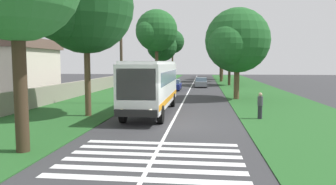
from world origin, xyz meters
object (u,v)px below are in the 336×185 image
(roadside_tree_left_0, at_px, (84,8))
(roadside_tree_right_2, at_px, (236,42))
(roadside_tree_left_2, at_px, (162,48))
(coach_bus, at_px, (152,83))
(trailing_car_1, at_px, (201,83))
(roadside_tree_right_1, at_px, (222,52))
(roadside_tree_right_0, at_px, (229,49))
(roadside_tree_left_1, at_px, (156,32))
(roadside_building, at_px, (10,68))
(utility_pole, at_px, (121,57))
(roadside_tree_left_3, at_px, (172,42))
(pedestrian, at_px, (260,105))
(roadside_tree_right_3, at_px, (221,52))
(trailing_car_0, at_px, (174,85))
(roadside_tree_right_4, at_px, (221,46))

(roadside_tree_left_0, relative_size, roadside_tree_right_2, 1.18)
(roadside_tree_left_2, bearing_deg, coach_bus, -173.49)
(trailing_car_1, bearing_deg, roadside_tree_right_1, -10.51)
(roadside_tree_right_0, bearing_deg, roadside_tree_left_1, 87.20)
(roadside_tree_right_2, bearing_deg, roadside_building, 93.96)
(trailing_car_1, xyz_separation_m, utility_pole, (-20.06, 6.83, 3.48))
(roadside_building, bearing_deg, roadside_tree_left_3, -16.91)
(roadside_tree_left_0, xyz_separation_m, roadside_tree_right_1, (49.09, -11.70, -1.23))
(roadside_tree_right_1, bearing_deg, trailing_car_1, 169.49)
(roadside_tree_left_2, xyz_separation_m, utility_pole, (-31.10, -0.57, -2.24))
(roadside_tree_left_2, relative_size, roadside_building, 0.94)
(roadside_tree_left_3, relative_size, pedestrian, 6.47)
(roadside_tree_right_2, height_order, roadside_tree_right_3, roadside_tree_right_2)
(roadside_tree_left_1, xyz_separation_m, roadside_tree_right_3, (28.54, -11.98, -2.35))
(roadside_tree_left_3, bearing_deg, coach_bus, -175.79)
(roadside_tree_left_0, distance_m, pedestrian, 13.17)
(trailing_car_1, relative_size, roadside_tree_left_1, 0.35)
(roadside_tree_left_1, xyz_separation_m, roadside_tree_left_2, (6.39, -0.11, -2.27))
(roadside_tree_left_2, height_order, roadside_building, roadside_tree_left_2)
(trailing_car_1, distance_m, roadside_tree_right_2, 16.39)
(trailing_car_0, bearing_deg, roadside_tree_left_1, 20.84)
(coach_bus, height_order, roadside_tree_left_0, roadside_tree_left_0)
(trailing_car_1, xyz_separation_m, roadside_tree_left_2, (11.04, 7.40, 5.73))
(roadside_tree_left_0, height_order, roadside_tree_left_1, roadside_tree_left_1)
(roadside_tree_right_3, bearing_deg, roadside_building, 154.49)
(roadside_tree_left_1, distance_m, utility_pole, 25.12)
(roadside_tree_left_3, bearing_deg, roadside_tree_right_0, -150.99)
(trailing_car_1, bearing_deg, trailing_car_0, 148.59)
(roadside_tree_left_0, bearing_deg, coach_bus, -66.11)
(coach_bus, distance_m, roadside_tree_right_4, 39.48)
(roadside_tree_left_0, bearing_deg, trailing_car_1, -15.77)
(coach_bus, height_order, roadside_building, roadside_building)
(roadside_tree_right_4, bearing_deg, pedestrian, -179.29)
(roadside_tree_left_3, distance_m, roadside_building, 43.18)
(trailing_car_0, bearing_deg, trailing_car_1, -31.41)
(roadside_tree_right_2, bearing_deg, utility_pole, 115.08)
(coach_bus, height_order, roadside_tree_right_2, roadside_tree_right_2)
(pedestrian, bearing_deg, roadside_tree_right_4, 0.71)
(roadside_tree_right_4, bearing_deg, roadside_tree_right_3, -2.86)
(coach_bus, xyz_separation_m, trailing_car_0, (19.09, 0.24, -1.48))
(trailing_car_1, xyz_separation_m, roadside_building, (-16.82, 19.39, 2.42))
(utility_pole, bearing_deg, roadside_tree_right_2, -64.92)
(roadside_tree_right_0, relative_size, pedestrian, 5.38)
(roadside_tree_left_3, relative_size, roadside_building, 1.11)
(roadside_tree_right_1, relative_size, roadside_tree_right_2, 1.01)
(roadside_tree_right_4, distance_m, pedestrian, 40.82)
(trailing_car_1, relative_size, roadside_tree_left_2, 0.47)
(roadside_tree_left_0, xyz_separation_m, pedestrian, (0.11, -11.56, -6.32))
(roadside_tree_right_2, relative_size, utility_pole, 1.12)
(roadside_tree_right_4, bearing_deg, roadside_building, 143.17)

